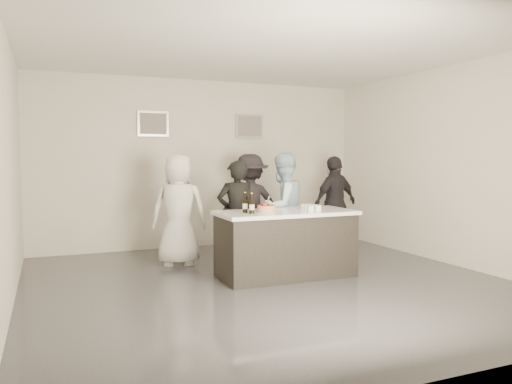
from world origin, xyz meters
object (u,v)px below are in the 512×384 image
beer_bottle_b (252,204)px  person_main_black (236,215)px  person_guest_left (179,210)px  bar_counter (286,244)px  cake (266,209)px  person_main_blue (283,208)px  person_guest_back (250,204)px  beer_bottle_a (245,203)px  person_guest_right (335,203)px

beer_bottle_b → person_main_black: size_ratio=0.16×
person_main_black → person_guest_left: size_ratio=0.94×
person_main_black → bar_counter: bearing=126.6°
bar_counter → beer_bottle_b: size_ratio=7.15×
bar_counter → person_main_black: size_ratio=1.18×
person_main_black → cake: bearing=105.9°
person_main_black → person_main_blue: 0.82m
cake → person_guest_back: person_guest_back is taller
beer_bottle_a → person_main_blue: person_main_blue is taller
cake → beer_bottle_a: 0.30m
cake → person_guest_left: (-0.86, 1.31, -0.10)m
cake → person_guest_back: (0.45, 1.70, -0.10)m
beer_bottle_a → person_guest_left: bearing=114.2°
person_main_black → person_main_blue: bearing=-165.7°
person_guest_right → person_guest_back: person_guest_back is taller
cake → person_guest_left: size_ratio=0.15×
bar_counter → person_guest_right: bearing=40.5°
person_main_blue → beer_bottle_b: bearing=27.9°
beer_bottle_a → person_guest_left: size_ratio=0.16×
person_main_blue → person_guest_left: size_ratio=1.01×
person_guest_left → person_guest_right: 2.80m
beer_bottle_b → person_main_blue: bearing=47.1°
cake → person_guest_right: 2.41m
beer_bottle_a → person_main_blue: 1.28m
beer_bottle_b → person_guest_right: (2.19, 1.53, -0.21)m
bar_counter → beer_bottle_b: (-0.55, -0.13, 0.58)m
beer_bottle_b → person_main_blue: person_main_blue is taller
person_main_black → beer_bottle_b: bearing=87.4°
beer_bottle_a → cake: bearing=-8.0°
bar_counter → beer_bottle_a: bearing=178.5°
person_main_black → person_guest_right: person_guest_right is taller
person_guest_left → person_main_black: bearing=157.9°
person_guest_left → beer_bottle_b: bearing=129.7°
person_main_black → person_guest_back: bearing=-117.3°
beer_bottle_a → person_guest_back: person_guest_back is taller
bar_counter → person_guest_back: size_ratio=1.11×
cake → person_guest_right: (1.94, 1.43, -0.12)m
person_guest_left → person_guest_back: (1.31, 0.39, 0.00)m
cake → person_main_blue: person_main_blue is taller
person_main_black → person_guest_back: 1.14m
beer_bottle_a → person_main_blue: size_ratio=0.15×
person_guest_right → cake: bearing=20.6°
beer_bottle_b → person_main_black: person_main_black is taller
beer_bottle_b → cake: bearing=23.2°
person_main_black → person_guest_left: (-0.71, 0.57, 0.05)m
person_main_black → person_main_blue: (0.81, 0.14, 0.06)m
bar_counter → beer_bottle_b: beer_bottle_b is taller
person_guest_left → person_guest_back: size_ratio=1.00×
cake → beer_bottle_b: 0.29m
person_main_blue → person_guest_right: person_main_blue is taller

